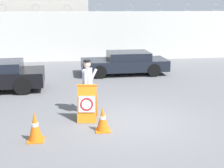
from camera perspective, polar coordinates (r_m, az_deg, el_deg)
ground_plane at (r=9.97m, az=3.54°, el=-6.68°), size 90.00×90.00×0.00m
perimeter_wall at (r=20.45m, az=-2.40°, el=8.75°), size 36.00×0.30×3.59m
building_block at (r=25.55m, az=-15.32°, el=11.55°), size 9.17×6.88×5.07m
barricade_sign at (r=9.86m, az=-4.57°, el=-3.41°), size 0.69×0.78×1.16m
security_guard at (r=10.42m, az=-4.48°, el=0.10°), size 0.54×0.63×1.81m
traffic_cone_near at (r=8.66m, az=-13.90°, el=-7.59°), size 0.44×0.44×0.81m
traffic_cone_mid at (r=9.06m, az=-1.73°, el=-6.49°), size 0.43×0.43×0.71m
parked_car_rear_sedan at (r=16.40m, az=2.41°, el=3.92°), size 4.48×1.96×1.18m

